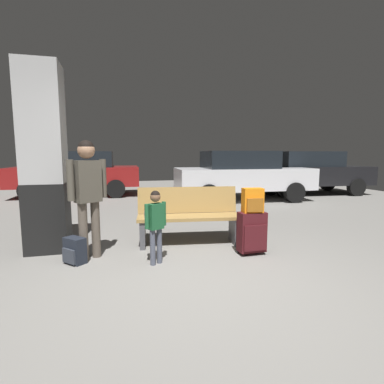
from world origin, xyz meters
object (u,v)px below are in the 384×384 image
child (155,219)px  parked_car_near (242,174)px  suitcase (252,232)px  parked_car_far (78,172)px  parked_car_side (308,171)px  bench (189,216)px  backpack_bright (253,201)px  adult (88,187)px  backpack_dark_floor (75,251)px  structural_pillar (44,160)px

child → parked_car_near: parked_car_near is taller
suitcase → parked_car_far: 7.67m
suitcase → parked_car_side: size_ratio=0.14×
parked_car_side → child: bearing=-138.1°
bench → parked_car_side: parked_car_side is taller
child → parked_car_side: 8.33m
child → backpack_bright: bearing=1.5°
adult → parked_car_side: bearing=36.1°
bench → parked_car_far: parked_car_far is taller
backpack_dark_floor → bench: bearing=16.4°
structural_pillar → backpack_bright: size_ratio=7.87×
structural_pillar → parked_car_side: 8.94m
suitcase → parked_car_near: (1.94, 4.76, 0.48)m
suitcase → adult: (-2.20, 0.39, 0.66)m
bench → structural_pillar: bearing=174.4°
parked_car_near → parked_car_side: size_ratio=0.99×
structural_pillar → backpack_bright: (2.82, -0.94, -0.56)m
backpack_bright → adult: adult is taller
backpack_dark_floor → backpack_bright: bearing=-6.0°
bench → parked_car_near: size_ratio=0.39×
suitcase → child: 1.39m
suitcase → parked_car_side: (4.84, 5.53, 0.48)m
structural_pillar → backpack_dark_floor: bearing=-57.6°
backpack_dark_floor → parked_car_far: (-0.71, 6.75, 0.64)m
backpack_dark_floor → parked_car_near: size_ratio=0.08×
backpack_bright → parked_car_side: 7.35m
adult → parked_car_far: 6.67m
suitcase → parked_car_side: parked_car_side is taller
bench → parked_car_side: (5.57, 4.79, 0.36)m
bench → parked_car_side: 7.36m
parked_car_near → parked_car_side: same height
bench → backpack_dark_floor: size_ratio=4.86×
backpack_bright → parked_car_near: 5.13m
child → backpack_dark_floor: bearing=164.4°
parked_car_near → parked_car_side: (2.90, 0.77, 0.00)m
structural_pillar → suitcase: 3.14m
suitcase → parked_car_far: size_ratio=0.15×
child → parked_car_near: size_ratio=0.23×
child → parked_car_side: parked_car_side is taller
parked_car_near → backpack_dark_floor: bearing=-133.8°
backpack_bright → backpack_dark_floor: (-2.38, 0.25, -0.60)m
parked_car_side → parked_car_far: 8.07m
structural_pillar → child: bearing=-33.8°
child → adult: (-0.84, 0.43, 0.39)m
parked_car_side → bench: bearing=-139.3°
suitcase → backpack_dark_floor: (-2.38, 0.25, -0.15)m
adult → parked_car_side: (7.04, 5.14, -0.18)m
parked_car_far → parked_car_side: bearing=-10.5°
adult → backpack_dark_floor: adult is taller
child → backpack_dark_floor: (-1.02, 0.29, -0.42)m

